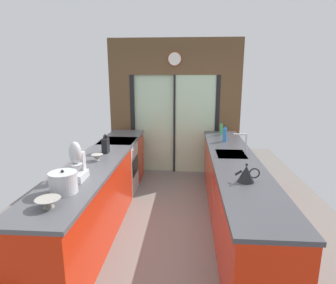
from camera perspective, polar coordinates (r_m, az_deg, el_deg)
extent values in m
cube|color=slate|center=(4.47, 0.07, -13.54)|extent=(5.04, 7.60, 0.02)
cube|color=brown|center=(5.78, 1.37, 16.77)|extent=(2.64, 0.08, 0.70)
cube|color=#B2D1AD|center=(5.92, -2.76, 3.56)|extent=(0.80, 0.02, 2.00)
cube|color=#B2D1AD|center=(5.84, 5.42, 3.38)|extent=(0.80, 0.02, 2.00)
cube|color=black|center=(5.97, -6.99, 3.56)|extent=(0.08, 0.10, 2.00)
cube|color=black|center=(5.89, 9.70, 3.33)|extent=(0.08, 0.10, 2.00)
cube|color=black|center=(5.86, 1.30, 3.48)|extent=(0.04, 0.10, 2.00)
cube|color=brown|center=(6.02, -9.33, 3.56)|extent=(0.42, 0.08, 2.00)
cube|color=brown|center=(5.92, 12.12, 3.27)|extent=(0.42, 0.08, 2.00)
cylinder|color=white|center=(5.72, 1.34, 16.30)|extent=(0.24, 0.03, 0.24)
torus|color=#DB4C23|center=(5.72, 1.34, 16.30)|extent=(0.26, 0.02, 0.26)
cube|color=red|center=(3.63, -15.87, -12.88)|extent=(0.58, 2.55, 0.88)
cube|color=red|center=(5.60, -8.34, -3.03)|extent=(0.58, 0.65, 0.88)
cube|color=#4C4C51|center=(4.02, -13.32, -3.08)|extent=(0.62, 3.80, 0.04)
cube|color=red|center=(4.05, 12.93, -9.87)|extent=(0.58, 3.80, 0.88)
cube|color=#3D3D42|center=(3.89, 13.29, -3.63)|extent=(0.62, 3.80, 0.04)
cube|color=#B7BABC|center=(4.12, 12.47, -2.67)|extent=(0.40, 0.48, 0.05)
cylinder|color=#B7BABC|center=(4.11, 15.35, -0.39)|extent=(0.02, 0.02, 0.29)
cylinder|color=#B7BABC|center=(4.07, 14.23, 1.51)|extent=(0.18, 0.02, 0.02)
cube|color=#B7BABC|center=(5.02, -9.85, -5.04)|extent=(0.58, 0.60, 0.88)
cube|color=black|center=(4.95, -6.54, -4.72)|extent=(0.01, 0.48, 0.28)
cube|color=black|center=(4.90, -10.07, 0.12)|extent=(0.58, 0.60, 0.03)
cylinder|color=#B7BABC|center=(4.69, -6.98, -1.69)|extent=(0.02, 0.04, 0.04)
cylinder|color=#B7BABC|center=(4.86, -6.59, -1.14)|extent=(0.02, 0.04, 0.04)
cylinder|color=#B7BABC|center=(5.03, -6.21, -0.62)|extent=(0.02, 0.04, 0.04)
cylinder|color=gray|center=(2.67, -22.80, -11.90)|extent=(0.10, 0.10, 0.01)
cone|color=gray|center=(2.65, -22.88, -11.12)|extent=(0.21, 0.21, 0.07)
cylinder|color=gray|center=(3.82, -13.94, -3.61)|extent=(0.07, 0.07, 0.01)
cone|color=gray|center=(3.81, -13.98, -2.99)|extent=(0.16, 0.16, 0.08)
cube|color=black|center=(4.15, -12.40, -0.71)|extent=(0.08, 0.14, 0.21)
cylinder|color=black|center=(4.13, -12.72, 0.94)|extent=(0.02, 0.02, 0.05)
cylinder|color=black|center=(4.12, -12.49, 1.07)|extent=(0.02, 0.02, 0.08)
cylinder|color=black|center=(4.12, -12.24, 0.96)|extent=(0.02, 0.02, 0.06)
cube|color=#B7BABC|center=(3.20, -17.68, -6.52)|extent=(0.17, 0.26, 0.08)
cube|color=#B7BABC|center=(3.25, -17.21, -3.61)|extent=(0.10, 0.08, 0.20)
ellipsoid|color=#B7BABC|center=(3.12, -18.08, -2.08)|extent=(0.13, 0.12, 0.24)
cone|color=#B7BABC|center=(3.15, -17.98, -5.34)|extent=(0.15, 0.15, 0.13)
cylinder|color=#B7BABC|center=(2.89, -20.22, -7.73)|extent=(0.26, 0.26, 0.19)
cylinder|color=#B7BABC|center=(2.86, -20.38, -5.83)|extent=(0.26, 0.26, 0.01)
sphere|color=black|center=(2.85, -20.41, -5.53)|extent=(0.03, 0.03, 0.03)
cone|color=black|center=(3.09, 15.38, -6.16)|extent=(0.18, 0.18, 0.18)
sphere|color=black|center=(3.06, 15.50, -4.39)|extent=(0.03, 0.03, 0.03)
cylinder|color=black|center=(3.07, 13.92, -6.01)|extent=(0.08, 0.02, 0.07)
torus|color=black|center=(3.10, 16.93, -6.00)|extent=(0.11, 0.01, 0.11)
cylinder|color=#286BB7|center=(4.81, 11.30, 1.39)|extent=(0.06, 0.06, 0.22)
cylinder|color=#286BB7|center=(4.79, 11.37, 2.94)|extent=(0.03, 0.03, 0.04)
cylinder|color=black|center=(4.79, 11.38, 3.24)|extent=(0.04, 0.04, 0.01)
cylinder|color=#339E56|center=(5.35, 10.59, 2.43)|extent=(0.05, 0.05, 0.19)
cylinder|color=#339E56|center=(5.33, 10.64, 3.65)|extent=(0.02, 0.02, 0.04)
cylinder|color=black|center=(5.32, 10.65, 3.92)|extent=(0.03, 0.03, 0.01)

